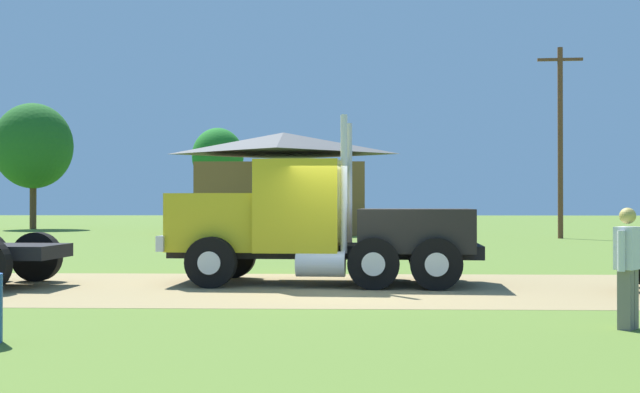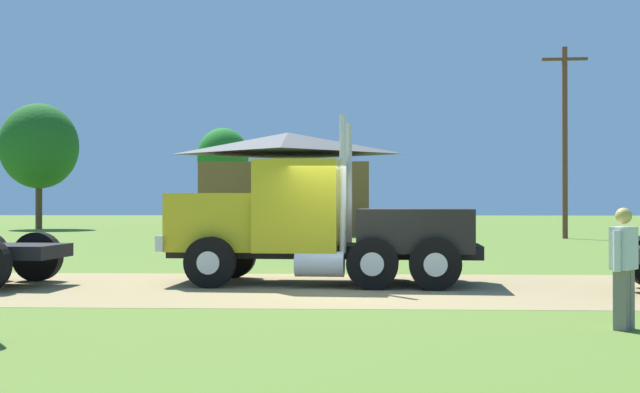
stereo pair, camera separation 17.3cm
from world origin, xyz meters
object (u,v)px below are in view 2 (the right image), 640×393
at_px(truck_foreground_white, 314,225).
at_px(visitor_walking_mid, 624,264).
at_px(shed_building, 288,185).
at_px(utility_pole_near, 565,137).

bearing_deg(truck_foreground_white, visitor_walking_mid, -53.57).
bearing_deg(visitor_walking_mid, shed_building, 101.95).
distance_m(truck_foreground_white, utility_pole_near, 25.73).
xyz_separation_m(visitor_walking_mid, shed_building, (-7.48, 35.34, 1.92)).
bearing_deg(truck_foreground_white, utility_pole_near, 63.66).
height_order(truck_foreground_white, visitor_walking_mid, truck_foreground_white).
height_order(visitor_walking_mid, shed_building, shed_building).
bearing_deg(visitor_walking_mid, truck_foreground_white, 126.43).
distance_m(visitor_walking_mid, utility_pole_near, 30.05).
xyz_separation_m(shed_building, utility_pole_near, (14.22, -6.35, 2.18)).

